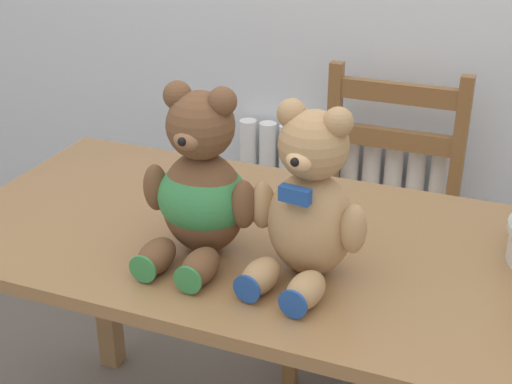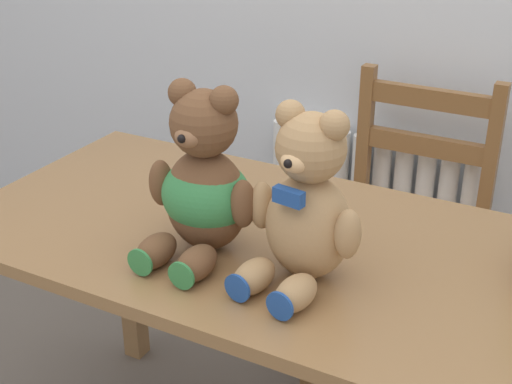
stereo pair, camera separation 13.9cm
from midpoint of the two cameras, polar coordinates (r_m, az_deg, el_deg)
radiator at (r=2.51m, az=10.35°, el=-3.77°), size 0.73×0.10×0.69m
dining_table at (r=1.60m, az=4.08°, el=-7.34°), size 1.43×0.71×0.77m
wooden_chair_behind at (r=2.22m, az=13.54°, el=-3.82°), size 0.43×0.42×0.95m
teddy_bear_left at (r=1.44m, az=-1.47°, el=0.38°), size 0.25×0.26×0.36m
teddy_bear_right at (r=1.35m, az=6.94°, el=-1.36°), size 0.25×0.26×0.35m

